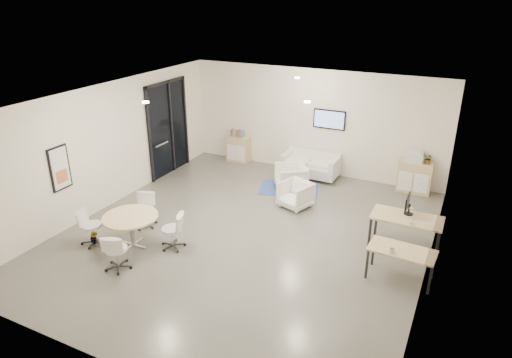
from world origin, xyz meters
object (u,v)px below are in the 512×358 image
at_px(desk_rear, 407,220).
at_px(armchair_right, 295,194).
at_px(loveseat, 311,166).
at_px(round_table, 130,219).
at_px(desk_front, 402,253).
at_px(sideboard_right, 414,177).
at_px(armchair_left, 291,177).
at_px(sideboard_left, 239,149).

bearing_deg(desk_rear, armchair_right, 162.92).
height_order(loveseat, round_table, round_table).
bearing_deg(desk_front, armchair_right, 148.71).
bearing_deg(sideboard_right, armchair_left, -155.62).
relative_size(armchair_left, desk_rear, 0.56).
distance_m(sideboard_right, armchair_left, 3.47).
distance_m(loveseat, desk_front, 5.51).
relative_size(sideboard_left, armchair_right, 1.11).
relative_size(sideboard_left, round_table, 0.70).
xyz_separation_m(sideboard_right, round_table, (-5.20, -5.82, 0.20)).
bearing_deg(sideboard_right, round_table, -131.74).
xyz_separation_m(armchair_left, armchair_right, (0.51, -0.95, -0.04)).
bearing_deg(desk_front, round_table, -163.21).
relative_size(loveseat, armchair_left, 2.01).
bearing_deg(round_table, sideboard_left, 94.27).
relative_size(sideboard_left, desk_rear, 0.57).
height_order(sideboard_left, armchair_left, sideboard_left).
xyz_separation_m(sideboard_left, desk_front, (6.04, -4.51, 0.17)).
height_order(desk_rear, desk_front, desk_rear).
xyz_separation_m(sideboard_left, desk_rear, (5.92, -3.29, 0.28)).
bearing_deg(loveseat, sideboard_right, 4.06).
height_order(sideboard_right, loveseat, sideboard_right).
distance_m(loveseat, desk_rear, 4.54).
bearing_deg(desk_rear, desk_front, -84.70).
xyz_separation_m(sideboard_right, desk_front, (0.40, -4.49, 0.14)).
xyz_separation_m(sideboard_right, armchair_right, (-2.65, -2.38, -0.07)).
height_order(loveseat, armchair_right, armchair_right).
height_order(desk_rear, round_table, desk_rear).
relative_size(sideboard_left, desk_front, 0.65).
xyz_separation_m(loveseat, round_table, (-2.18, -5.65, 0.31)).
bearing_deg(armchair_right, desk_rear, 2.57).
bearing_deg(round_table, desk_front, 13.42).
height_order(armchair_right, desk_rear, desk_rear).
bearing_deg(round_table, sideboard_right, 48.26).
height_order(armchair_right, desk_front, armchair_right).
bearing_deg(sideboard_right, desk_rear, -85.01).
bearing_deg(armchair_right, loveseat, 118.90).
distance_m(desk_rear, desk_front, 1.23).
distance_m(sideboard_left, desk_front, 7.54).
height_order(sideboard_right, armchair_left, sideboard_right).
height_order(armchair_left, round_table, armchair_left).
distance_m(sideboard_left, loveseat, 2.63).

